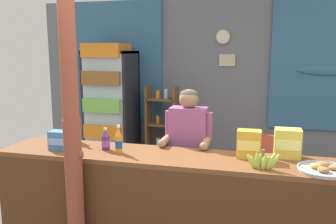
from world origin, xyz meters
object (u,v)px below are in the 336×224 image
drink_fridge (110,102)px  soda_bottle_water (74,130)px  stall_counter (165,200)px  pastry_tray (323,169)px  plastic_lawn_chair (270,161)px  timber_post (72,126)px  snack_box_instant_noodle (288,143)px  soda_bottle_grape_soda (106,141)px  banana_bunch (264,162)px  snack_box_biscuit (60,140)px  soda_bottle_orange_soda (119,141)px  shopkeeper (188,144)px  snack_box_choco_powder (249,144)px  bottle_shelf_rack (162,127)px

drink_fridge → soda_bottle_water: 1.99m
stall_counter → drink_fridge: (-1.48, 2.25, 0.48)m
pastry_tray → plastic_lawn_chair: bearing=101.3°
timber_post → snack_box_instant_noodle: (1.71, 0.57, -0.18)m
plastic_lawn_chair → soda_bottle_water: 2.42m
soda_bottle_grape_soda → banana_bunch: (1.40, -0.19, -0.03)m
drink_fridge → snack_box_biscuit: 2.26m
soda_bottle_water → soda_bottle_orange_soda: 0.62m
stall_counter → shopkeeper: shopkeeper is taller
drink_fridge → snack_box_biscuit: (0.47, -2.21, -0.03)m
snack_box_choco_powder → banana_bunch: snack_box_choco_powder is taller
soda_bottle_water → snack_box_biscuit: bearing=-87.8°
shopkeeper → soda_bottle_orange_soda: 0.76m
soda_bottle_water → snack_box_instant_noodle: (2.02, -0.00, 0.00)m
snack_box_instant_noodle → banana_bunch: snack_box_instant_noodle is taller
bottle_shelf_rack → soda_bottle_orange_soda: (0.25, -2.33, 0.38)m
soda_bottle_orange_soda → snack_box_choco_powder: (1.13, 0.15, 0.01)m
bottle_shelf_rack → shopkeeper: (0.78, -1.81, 0.25)m
drink_fridge → soda_bottle_grape_soda: (0.88, -2.12, -0.03)m
banana_bunch → soda_bottle_orange_soda: bearing=174.0°
timber_post → soda_bottle_orange_soda: size_ratio=10.36×
stall_counter → shopkeeper: 0.70m
stall_counter → banana_bunch: size_ratio=11.69×
bottle_shelf_rack → soda_bottle_grape_soda: bearing=-87.6°
snack_box_biscuit → plastic_lawn_chair: bearing=39.9°
snack_box_instant_noodle → snack_box_choco_powder: bearing=-164.2°
banana_bunch → plastic_lawn_chair: bearing=86.2°
pastry_tray → banana_bunch: size_ratio=1.45×
stall_counter → plastic_lawn_chair: bearing=60.8°
soda_bottle_water → snack_box_choco_powder: (1.70, -0.09, -0.00)m
timber_post → soda_bottle_water: timber_post is taller
stall_counter → timber_post: bearing=-160.1°
drink_fridge → pastry_tray: (2.72, -2.24, -0.10)m
plastic_lawn_chair → snack_box_instant_noodle: (0.08, -1.33, 0.59)m
shopkeeper → snack_box_choco_powder: 0.73m
soda_bottle_orange_soda → banana_bunch: (1.25, -0.13, -0.05)m
stall_counter → shopkeeper: size_ratio=2.08×
timber_post → shopkeeper: bearing=47.3°
drink_fridge → snack_box_instant_noodle: 3.15m
bottle_shelf_rack → plastic_lawn_chair: bearing=-25.3°
soda_bottle_orange_soda → snack_box_biscuit: soda_bottle_orange_soda is taller
stall_counter → soda_bottle_grape_soda: bearing=167.7°
plastic_lawn_chair → shopkeeper: size_ratio=0.58×
snack_box_choco_powder → pastry_tray: size_ratio=0.62×
drink_fridge → shopkeeper: drink_fridge is taller
bottle_shelf_rack → soda_bottle_water: (-0.32, -2.09, 0.39)m
stall_counter → snack_box_choco_powder: size_ratio=12.96×
pastry_tray → shopkeeper: bearing=152.8°
bottle_shelf_rack → snack_box_choco_powder: 2.61m
snack_box_choco_powder → banana_bunch: (0.12, -0.28, -0.06)m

